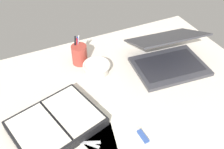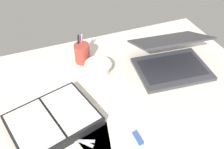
% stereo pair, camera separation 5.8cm
% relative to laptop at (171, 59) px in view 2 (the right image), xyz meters
% --- Properties ---
extents(desk_top, '(1.40, 1.00, 0.02)m').
position_rel_laptop_xyz_m(desk_top, '(-0.34, -0.11, -0.06)').
color(desk_top, beige).
rests_on(desk_top, ground).
extents(laptop, '(0.37, 0.35, 0.19)m').
position_rel_laptop_xyz_m(laptop, '(0.00, 0.00, 0.00)').
color(laptop, '#38383D').
rests_on(laptop, desk_top).
extents(bowl, '(0.13, 0.13, 0.05)m').
position_rel_laptop_xyz_m(bowl, '(-0.34, 0.09, -0.02)').
color(bowl, silver).
rests_on(bowl, desk_top).
extents(pen_cup, '(0.08, 0.08, 0.15)m').
position_rel_laptop_xyz_m(pen_cup, '(-0.39, 0.20, -0.00)').
color(pen_cup, '#9E382D').
rests_on(pen_cup, desk_top).
extents(planner, '(0.38, 0.33, 0.04)m').
position_rel_laptop_xyz_m(planner, '(-0.60, -0.14, -0.03)').
color(planner, black).
rests_on(planner, desk_top).
extents(scissors, '(0.12, 0.11, 0.01)m').
position_rel_laptop_xyz_m(scissors, '(-0.56, -0.23, -0.05)').
color(scissors, '#B7B7BC').
rests_on(scissors, desk_top).
extents(paper_sheet_front, '(0.29, 0.34, 0.00)m').
position_rel_laptop_xyz_m(paper_sheet_front, '(-0.43, -0.26, -0.05)').
color(paper_sheet_front, silver).
rests_on(paper_sheet_front, desk_top).
extents(usb_drive, '(0.02, 0.07, 0.01)m').
position_rel_laptop_xyz_m(usb_drive, '(-0.33, -0.32, -0.05)').
color(usb_drive, '#33519E').
rests_on(usb_drive, desk_top).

